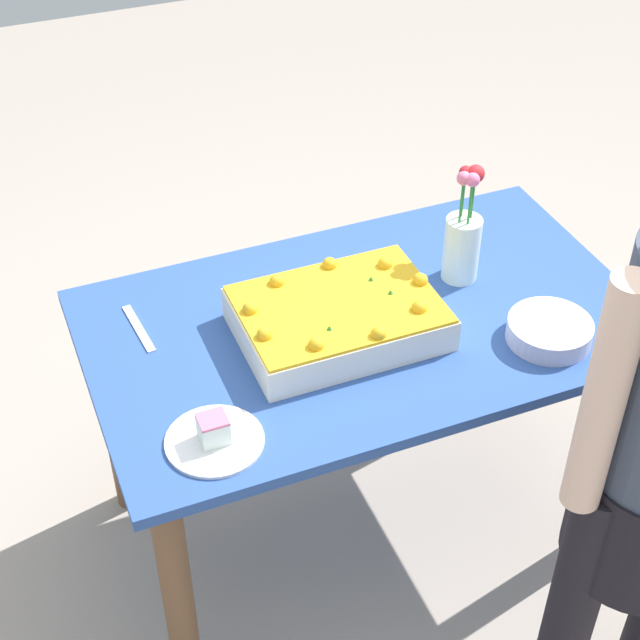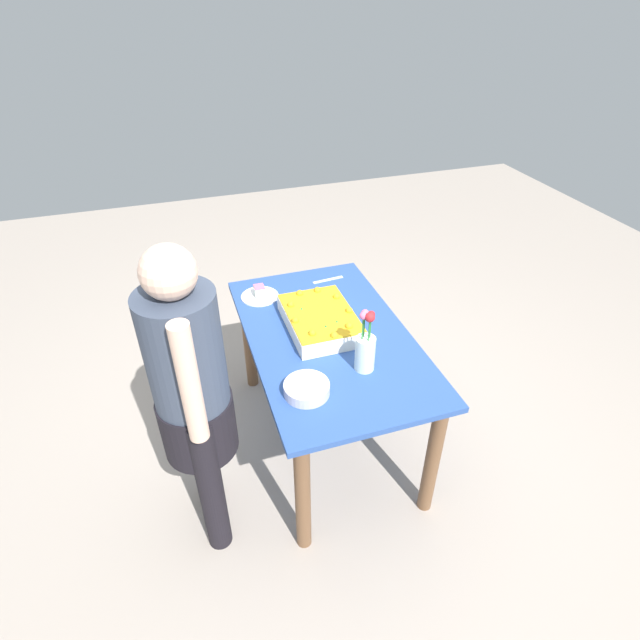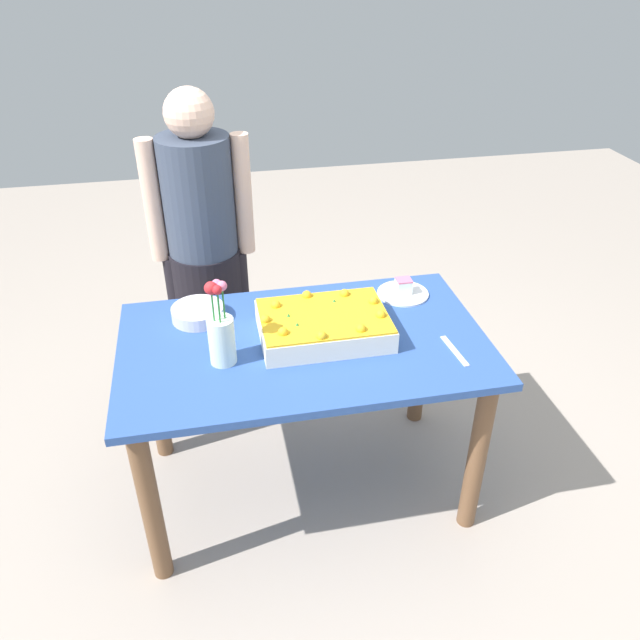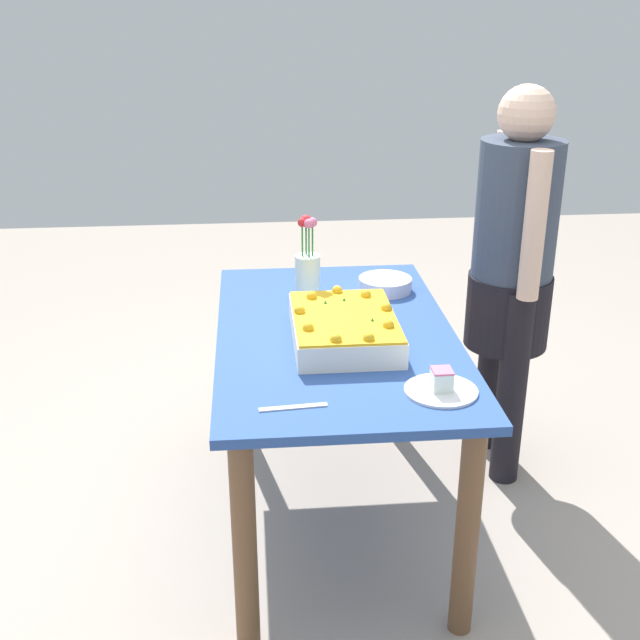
{
  "view_description": "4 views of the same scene",
  "coord_description": "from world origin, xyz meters",
  "px_view_note": "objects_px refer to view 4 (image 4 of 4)",
  "views": [
    {
      "loc": [
        -0.78,
        -1.64,
        2.22
      ],
      "look_at": [
        -0.11,
        0.02,
        0.75
      ],
      "focal_mm": 55.0,
      "sensor_mm": 36.0,
      "label": 1
    },
    {
      "loc": [
        1.88,
        -0.66,
        2.22
      ],
      "look_at": [
        -0.04,
        -0.03,
        0.81
      ],
      "focal_mm": 28.0,
      "sensor_mm": 36.0,
      "label": 2
    },
    {
      "loc": [
        0.31,
        1.84,
        2.01
      ],
      "look_at": [
        -0.07,
        -0.07,
        0.77
      ],
      "focal_mm": 35.0,
      "sensor_mm": 36.0,
      "label": 3
    },
    {
      "loc": [
        -2.42,
        0.27,
        1.79
      ],
      "look_at": [
        -0.1,
        0.06,
        0.82
      ],
      "focal_mm": 45.0,
      "sensor_mm": 36.0,
      "label": 4
    }
  ],
  "objects_px": {
    "sheet_cake": "(344,328)",
    "flower_vase": "(308,271)",
    "person_standing": "(512,261)",
    "fruit_bowl": "(385,284)",
    "serving_plate_with_slice": "(441,386)",
    "cake_knife": "(293,407)"
  },
  "relations": [
    {
      "from": "serving_plate_with_slice",
      "to": "cake_knife",
      "type": "distance_m",
      "value": 0.42
    },
    {
      "from": "serving_plate_with_slice",
      "to": "fruit_bowl",
      "type": "distance_m",
      "value": 0.82
    },
    {
      "from": "serving_plate_with_slice",
      "to": "flower_vase",
      "type": "bearing_deg",
      "value": 23.23
    },
    {
      "from": "fruit_bowl",
      "to": "person_standing",
      "type": "distance_m",
      "value": 0.48
    },
    {
      "from": "serving_plate_with_slice",
      "to": "sheet_cake",
      "type": "bearing_deg",
      "value": 31.5
    },
    {
      "from": "sheet_cake",
      "to": "serving_plate_with_slice",
      "type": "bearing_deg",
      "value": -148.5
    },
    {
      "from": "cake_knife",
      "to": "person_standing",
      "type": "bearing_deg",
      "value": 38.95
    },
    {
      "from": "flower_vase",
      "to": "fruit_bowl",
      "type": "xyz_separation_m",
      "value": [
        0.08,
        -0.3,
        -0.09
      ]
    },
    {
      "from": "serving_plate_with_slice",
      "to": "person_standing",
      "type": "distance_m",
      "value": 0.9
    },
    {
      "from": "person_standing",
      "to": "fruit_bowl",
      "type": "bearing_deg",
      "value": -5.59
    },
    {
      "from": "sheet_cake",
      "to": "flower_vase",
      "type": "xyz_separation_m",
      "value": [
        0.37,
        0.09,
        0.07
      ]
    },
    {
      "from": "fruit_bowl",
      "to": "cake_knife",
      "type": "bearing_deg",
      "value": 155.66
    },
    {
      "from": "person_standing",
      "to": "flower_vase",
      "type": "bearing_deg",
      "value": 2.23
    },
    {
      "from": "sheet_cake",
      "to": "serving_plate_with_slice",
      "type": "relative_size",
      "value": 2.23
    },
    {
      "from": "cake_knife",
      "to": "flower_vase",
      "type": "relative_size",
      "value": 0.6
    },
    {
      "from": "flower_vase",
      "to": "person_standing",
      "type": "xyz_separation_m",
      "value": [
        0.03,
        -0.76,
        0.0
      ]
    },
    {
      "from": "serving_plate_with_slice",
      "to": "fruit_bowl",
      "type": "bearing_deg",
      "value": 1.64
    },
    {
      "from": "cake_knife",
      "to": "fruit_bowl",
      "type": "xyz_separation_m",
      "value": [
        0.88,
        -0.4,
        0.02
      ]
    },
    {
      "from": "sheet_cake",
      "to": "flower_vase",
      "type": "height_order",
      "value": "flower_vase"
    },
    {
      "from": "sheet_cake",
      "to": "fruit_bowl",
      "type": "bearing_deg",
      "value": -24.91
    },
    {
      "from": "serving_plate_with_slice",
      "to": "person_standing",
      "type": "bearing_deg",
      "value": -29.7
    },
    {
      "from": "sheet_cake",
      "to": "person_standing",
      "type": "relative_size",
      "value": 0.31
    }
  ]
}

